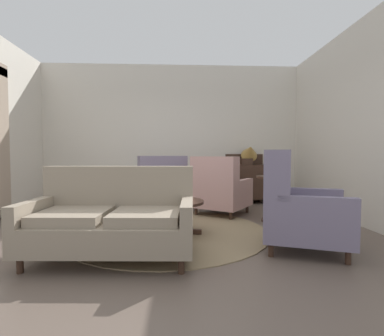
{
  "coord_description": "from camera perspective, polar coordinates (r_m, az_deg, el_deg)",
  "views": [
    {
      "loc": [
        0.15,
        -3.55,
        1.05
      ],
      "look_at": [
        0.36,
        0.81,
        0.86
      ],
      "focal_mm": 26.08,
      "sensor_mm": 36.0,
      "label": 1
    }
  ],
  "objects": [
    {
      "name": "settee",
      "position": [
        3.02,
        -15.92,
        -10.17
      ],
      "size": [
        1.68,
        0.9,
        0.93
      ],
      "rotation": [
        0.0,
        0.0,
        -0.05
      ],
      "color": "gray",
      "rests_on": "ground"
    },
    {
      "name": "ground",
      "position": [
        3.7,
        -5.18,
        -13.94
      ],
      "size": [
        8.1,
        8.1,
        0.0
      ],
      "primitive_type": "plane",
      "color": "brown"
    },
    {
      "name": "wall_right",
      "position": [
        5.2,
        29.32,
        7.65
      ],
      "size": [
        0.08,
        3.97,
        3.08
      ],
      "primitive_type": "cube",
      "color": "silver",
      "rests_on": "ground"
    },
    {
      "name": "coffee_table",
      "position": [
        3.74,
        -3.6,
        -8.09
      ],
      "size": [
        0.78,
        0.78,
        0.46
      ],
      "color": "#382319",
      "rests_on": "ground"
    },
    {
      "name": "porcelain_vase",
      "position": [
        3.68,
        -3.77,
        -4.25
      ],
      "size": [
        0.15,
        0.15,
        0.37
      ],
      "color": "beige",
      "rests_on": "coffee_table"
    },
    {
      "name": "armchair_back_corner",
      "position": [
        5.18,
        -6.49,
        -4.2
      ],
      "size": [
        1.05,
        1.01,
        1.04
      ],
      "rotation": [
        0.0,
        0.0,
        3.46
      ],
      "color": "slate",
      "rests_on": "ground"
    },
    {
      "name": "baseboard_back",
      "position": [
        6.41,
        -4.13,
        -6.34
      ],
      "size": [
        5.79,
        0.03,
        0.12
      ],
      "primitive_type": "cube",
      "color": "#382319",
      "rests_on": "ground"
    },
    {
      "name": "wall_back",
      "position": [
        6.4,
        -4.16,
        6.96
      ],
      "size": [
        5.95,
        0.08,
        3.08
      ],
      "primitive_type": "cube",
      "color": "silver",
      "rests_on": "ground"
    },
    {
      "name": "armchair_near_window",
      "position": [
        3.36,
        20.56,
        -7.83
      ],
      "size": [
        1.1,
        1.07,
        1.11
      ],
      "rotation": [
        0.0,
        0.0,
        7.51
      ],
      "color": "slate",
      "rests_on": "ground"
    },
    {
      "name": "gramophone",
      "position": [
        6.19,
        11.63,
        3.05
      ],
      "size": [
        0.41,
        0.5,
        0.53
      ],
      "color": "#382319",
      "rests_on": "sideboard"
    },
    {
      "name": "area_rug",
      "position": [
        3.99,
        -4.99,
        -12.63
      ],
      "size": [
        2.76,
        2.76,
        0.01
      ],
      "primitive_type": "cylinder",
      "color": "#847051",
      "rests_on": "ground"
    },
    {
      "name": "side_table",
      "position": [
        4.61,
        16.03,
        -5.18
      ],
      "size": [
        0.5,
        0.5,
        0.73
      ],
      "color": "#382319",
      "rests_on": "ground"
    },
    {
      "name": "armchair_foreground_right",
      "position": [
        4.98,
        5.79,
        -4.62
      ],
      "size": [
        1.18,
        1.2,
        1.03
      ],
      "rotation": [
        0.0,
        0.0,
        2.53
      ],
      "color": "tan",
      "rests_on": "ground"
    },
    {
      "name": "sideboard",
      "position": [
        6.29,
        10.93,
        -2.63
      ],
      "size": [
        0.85,
        0.41,
        1.08
      ],
      "color": "#382319",
      "rests_on": "ground"
    }
  ]
}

